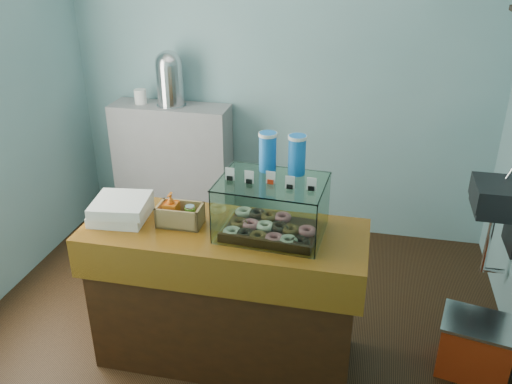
% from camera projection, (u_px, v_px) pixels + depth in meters
% --- Properties ---
extents(ground, '(3.50, 3.50, 0.00)m').
position_uv_depth(ground, '(237.00, 328.00, 3.63)').
color(ground, black).
rests_on(ground, ground).
extents(room_shell, '(3.54, 3.04, 2.82)m').
position_uv_depth(room_shell, '(237.00, 76.00, 2.90)').
color(room_shell, '#709FA4').
rests_on(room_shell, ground).
extents(counter, '(1.60, 0.60, 0.90)m').
position_uv_depth(counter, '(226.00, 294.00, 3.21)').
color(counter, '#3D1D0B').
rests_on(counter, ground).
extents(back_shelf, '(1.00, 0.32, 1.10)m').
position_uv_depth(back_shelf, '(174.00, 166.00, 4.73)').
color(back_shelf, gray).
rests_on(back_shelf, ground).
extents(display_case, '(0.60, 0.45, 0.53)m').
position_uv_depth(display_case, '(273.00, 204.00, 2.94)').
color(display_case, black).
rests_on(display_case, counter).
extents(condiment_crate, '(0.25, 0.15, 0.19)m').
position_uv_depth(condiment_crate, '(178.00, 213.00, 3.05)').
color(condiment_crate, '#A58652').
rests_on(condiment_crate, counter).
extents(pastry_boxes, '(0.35, 0.34, 0.12)m').
position_uv_depth(pastry_boxes, '(121.00, 209.00, 3.11)').
color(pastry_boxes, white).
rests_on(pastry_boxes, counter).
extents(coffee_urn, '(0.25, 0.25, 0.45)m').
position_uv_depth(coffee_urn, '(170.00, 77.00, 4.38)').
color(coffee_urn, silver).
rests_on(coffee_urn, back_shelf).
extents(red_cooler, '(0.47, 0.39, 0.36)m').
position_uv_depth(red_cooler, '(475.00, 346.00, 3.21)').
color(red_cooler, red).
rests_on(red_cooler, ground).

